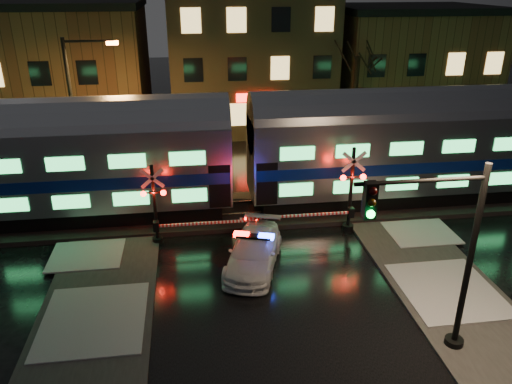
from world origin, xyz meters
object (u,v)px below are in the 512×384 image
(police_car, at_px, (254,252))
(crossing_signal_left, at_px, (164,213))
(streetlight, at_px, (78,107))
(crossing_signal_right, at_px, (343,199))
(traffic_light, at_px, (440,260))

(police_car, bearing_deg, crossing_signal_left, 164.33)
(crossing_signal_left, distance_m, streetlight, 8.65)
(police_car, relative_size, crossing_signal_right, 0.86)
(police_car, height_order, crossing_signal_left, crossing_signal_left)
(crossing_signal_left, distance_m, traffic_light, 11.88)
(crossing_signal_right, relative_size, crossing_signal_left, 1.10)
(traffic_light, bearing_deg, police_car, 126.79)
(police_car, relative_size, crossing_signal_left, 0.95)
(crossing_signal_right, distance_m, streetlight, 14.51)
(crossing_signal_right, xyz_separation_m, crossing_signal_left, (-8.10, -0.01, -0.16))
(crossing_signal_left, height_order, traffic_light, traffic_light)
(crossing_signal_left, bearing_deg, streetlight, 123.31)
(police_car, height_order, traffic_light, traffic_light)
(crossing_signal_right, relative_size, streetlight, 0.70)
(crossing_signal_left, xyz_separation_m, traffic_light, (8.41, -8.19, 1.82))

